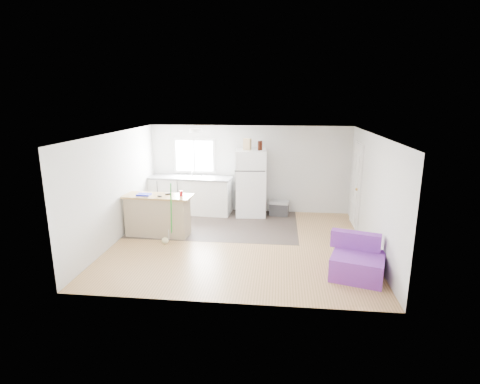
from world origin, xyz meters
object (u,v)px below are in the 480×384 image
(purple_seat, at_px, (357,262))
(bottle_right, at_px, (261,145))
(cooler, at_px, (279,208))
(bottle_left, at_px, (259,146))
(mop, at_px, (167,233))
(cardboard_box, at_px, (247,144))
(peninsula, at_px, (158,215))
(refrigerator, at_px, (251,183))
(kitchen_cabinets, at_px, (191,194))
(cleaner_jug, at_px, (171,233))
(red_cup, at_px, (181,193))
(blue_tray, at_px, (144,195))

(purple_seat, bearing_deg, bottle_right, 136.39)
(cooler, distance_m, bottle_left, 1.81)
(mop, relative_size, cardboard_box, 4.62)
(cardboard_box, distance_m, bottle_right, 0.36)
(peninsula, xyz_separation_m, bottle_right, (2.28, 1.74, 1.43))
(cooler, distance_m, mop, 3.37)
(cardboard_box, bearing_deg, refrigerator, 22.46)
(kitchen_cabinets, relative_size, cleaner_jug, 8.01)
(refrigerator, bearing_deg, peninsula, -143.02)
(mop, bearing_deg, bottle_left, 25.96)
(cleaner_jug, xyz_separation_m, cardboard_box, (1.55, 1.96, 1.82))
(kitchen_cabinets, height_order, cardboard_box, cardboard_box)
(kitchen_cabinets, bearing_deg, cleaner_jug, -85.08)
(peninsula, distance_m, cooler, 3.35)
(kitchen_cabinets, height_order, bottle_right, bottle_right)
(kitchen_cabinets, xyz_separation_m, cleaner_jug, (0.02, -2.04, -0.39))
(red_cup, xyz_separation_m, cardboard_box, (1.35, 1.75, 0.92))
(cardboard_box, relative_size, bottle_left, 1.20)
(red_cup, bearing_deg, bottle_left, 45.18)
(purple_seat, distance_m, mop, 4.03)
(cleaner_jug, height_order, bottle_right, bottle_right)
(peninsula, distance_m, mop, 0.65)
(cardboard_box, bearing_deg, red_cup, -127.68)
(mop, xyz_separation_m, bottle_right, (1.94, 2.23, 1.69))
(cardboard_box, bearing_deg, bottle_right, -1.21)
(cooler, bearing_deg, bottle_right, -164.15)
(refrigerator, relative_size, bottle_right, 7.17)
(kitchen_cabinets, relative_size, bottle_left, 9.33)
(peninsula, relative_size, cleaner_jug, 5.47)
(kitchen_cabinets, distance_m, cleaner_jug, 2.07)
(cleaner_jug, bearing_deg, mop, -112.90)
(kitchen_cabinets, xyz_separation_m, bottle_left, (1.89, -0.15, 1.40))
(bottle_left, bearing_deg, peninsula, -143.14)
(cooler, height_order, cardboard_box, cardboard_box)
(kitchen_cabinets, xyz_separation_m, mop, (0.00, -2.31, -0.29))
(cooler, height_order, purple_seat, purple_seat)
(red_cup, distance_m, cardboard_box, 2.39)
(blue_tray, bearing_deg, cooler, 31.22)
(bottle_right, bearing_deg, mop, -131.06)
(mop, xyz_separation_m, cardboard_box, (1.58, 2.23, 1.71))
(mop, distance_m, bottle_right, 3.40)
(cleaner_jug, bearing_deg, bottle_right, 27.21)
(cardboard_box, xyz_separation_m, bottle_right, (0.36, -0.01, -0.02))
(refrigerator, bearing_deg, purple_seat, -61.99)
(peninsula, xyz_separation_m, purple_seat, (4.20, -1.64, -0.22))
(refrigerator, xyz_separation_m, cardboard_box, (-0.10, -0.04, 1.05))
(blue_tray, bearing_deg, refrigerator, 38.36)
(cleaner_jug, relative_size, cardboard_box, 0.97)
(blue_tray, bearing_deg, bottle_right, 34.67)
(bottle_right, bearing_deg, purple_seat, -60.30)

